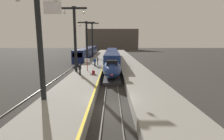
{
  "coord_description": "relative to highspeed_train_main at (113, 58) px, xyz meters",
  "views": [
    {
      "loc": [
        0.01,
        -14.06,
        6.04
      ],
      "look_at": [
        -0.1,
        10.08,
        1.8
      ],
      "focal_mm": 26.7,
      "sensor_mm": 36.0,
      "label": 1
    }
  ],
  "objects": [
    {
      "name": "ground_plane",
      "position": [
        0.0,
        -26.03,
        -1.92
      ],
      "size": [
        260.0,
        260.0,
        0.0
      ],
      "primitive_type": "plane",
      "color": "#33302D"
    },
    {
      "name": "platform_left",
      "position": [
        -4.05,
        -1.28,
        -1.4
      ],
      "size": [
        4.8,
        110.0,
        1.05
      ],
      "primitive_type": "cube",
      "color": "gray",
      "rests_on": "ground"
    },
    {
      "name": "platform_right",
      "position": [
        4.05,
        -1.28,
        -1.4
      ],
      "size": [
        4.8,
        110.0,
        1.05
      ],
      "primitive_type": "cube",
      "color": "gray",
      "rests_on": "ground"
    },
    {
      "name": "platform_left_safety_stripe",
      "position": [
        -1.77,
        -1.28,
        -0.87
      ],
      "size": [
        0.2,
        107.8,
        0.01
      ],
      "primitive_type": "cube",
      "color": "yellow",
      "rests_on": "platform_left"
    },
    {
      "name": "rail_main_left",
      "position": [
        -0.75,
        1.47,
        -1.86
      ],
      "size": [
        0.08,
        110.0,
        0.12
      ],
      "primitive_type": "cube",
      "color": "slate",
      "rests_on": "ground"
    },
    {
      "name": "rail_main_right",
      "position": [
        0.75,
        1.47,
        -1.86
      ],
      "size": [
        0.08,
        110.0,
        0.12
      ],
      "primitive_type": "cube",
      "color": "slate",
      "rests_on": "ground"
    },
    {
      "name": "rail_secondary_left",
      "position": [
        -8.85,
        1.47,
        -1.86
      ],
      "size": [
        0.08,
        110.0,
        0.12
      ],
      "primitive_type": "cube",
      "color": "slate",
      "rests_on": "ground"
    },
    {
      "name": "rail_secondary_right",
      "position": [
        -7.35,
        1.47,
        -1.86
      ],
      "size": [
        0.08,
        110.0,
        0.12
      ],
      "primitive_type": "cube",
      "color": "slate",
      "rests_on": "ground"
    },
    {
      "name": "highspeed_train_main",
      "position": [
        0.0,
        0.0,
        0.0
      ],
      "size": [
        2.92,
        38.86,
        3.6
      ],
      "color": "navy",
      "rests_on": "ground"
    },
    {
      "name": "regional_train_adjacent",
      "position": [
        -8.1,
        16.83,
        0.21
      ],
      "size": [
        2.85,
        36.6,
        3.8
      ],
      "color": "#141E4C",
      "rests_on": "ground"
    },
    {
      "name": "station_column_near",
      "position": [
        -5.84,
        -26.3,
        4.73
      ],
      "size": [
        4.0,
        0.68,
        9.15
      ],
      "color": "black",
      "rests_on": "platform_left"
    },
    {
      "name": "station_column_mid",
      "position": [
        -5.9,
        -13.02,
        5.21
      ],
      "size": [
        4.0,
        0.68,
        10.23
      ],
      "color": "black",
      "rests_on": "platform_left"
    },
    {
      "name": "station_column_far",
      "position": [
        -5.9,
        -0.52,
        4.77
      ],
      "size": [
        4.0,
        0.68,
        9.4
      ],
      "color": "black",
      "rests_on": "platform_left"
    },
    {
      "name": "station_column_distant",
      "position": [
        -5.9,
        10.74,
        5.28
      ],
      "size": [
        4.0,
        0.68,
        10.37
      ],
      "color": "black",
      "rests_on": "platform_left"
    },
    {
      "name": "passenger_near_edge",
      "position": [
        -4.71,
        -16.04,
        0.12
      ],
      "size": [
        0.4,
        0.48,
        1.69
      ],
      "color": "#23232D",
      "rests_on": "platform_left"
    },
    {
      "name": "passenger_mid_platform",
      "position": [
        -2.99,
        -5.52,
        0.12
      ],
      "size": [
        0.29,
        0.56,
        1.69
      ],
      "color": "#23232D",
      "rests_on": "platform_left"
    },
    {
      "name": "passenger_far_waiting",
      "position": [
        -3.38,
        -7.47,
        0.12
      ],
      "size": [
        0.49,
        0.39,
        1.69
      ],
      "color": "#23232D",
      "rests_on": "platform_left"
    },
    {
      "name": "rolling_suitcase",
      "position": [
        -2.78,
        -15.51,
        -0.57
      ],
      "size": [
        0.4,
        0.22,
        0.98
      ],
      "color": "maroon",
      "rests_on": "platform_left"
    },
    {
      "name": "departure_info_board",
      "position": [
        -4.12,
        -12.61,
        0.64
      ],
      "size": [
        0.9,
        0.1,
        2.12
      ],
      "color": "maroon",
      "rests_on": "platform_left"
    },
    {
      "name": "terminus_back_wall",
      "position": [
        0.0,
        75.97,
        5.08
      ],
      "size": [
        36.0,
        2.0,
        14.0
      ],
      "primitive_type": "cube",
      "color": "#4C4742",
      "rests_on": "ground"
    }
  ]
}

